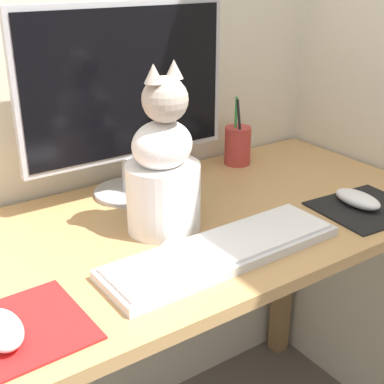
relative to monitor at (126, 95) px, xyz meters
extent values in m
cube|color=tan|center=(0.02, -0.19, -0.25)|extent=(1.19, 0.58, 0.02)
cube|color=olive|center=(0.58, 0.06, -0.63)|extent=(0.05, 0.05, 0.73)
cylinder|color=#B2B2B7|center=(0.00, 0.00, -0.23)|extent=(0.17, 0.17, 0.01)
cylinder|color=#B2B2B7|center=(0.00, 0.00, -0.18)|extent=(0.04, 0.04, 0.08)
cube|color=#B2B2B7|center=(0.00, 0.00, 0.02)|extent=(0.49, 0.02, 0.34)
cube|color=black|center=(0.00, -0.01, 0.02)|extent=(0.47, 0.00, 0.31)
cube|color=silver|center=(0.00, -0.35, -0.23)|extent=(0.47, 0.15, 0.02)
cube|color=white|center=(0.00, -0.35, -0.21)|extent=(0.45, 0.13, 0.01)
cube|color=red|center=(-0.39, -0.35, -0.23)|extent=(0.22, 0.19, 0.00)
cube|color=black|center=(0.38, -0.36, -0.23)|extent=(0.22, 0.20, 0.00)
ellipsoid|color=white|center=(-0.40, -0.36, -0.21)|extent=(0.06, 0.10, 0.03)
ellipsoid|color=white|center=(0.38, -0.35, -0.22)|extent=(0.06, 0.11, 0.03)
cylinder|color=white|center=(-0.03, -0.19, -0.17)|extent=(0.18, 0.18, 0.14)
ellipsoid|color=white|center=(-0.03, -0.19, -0.06)|extent=(0.15, 0.13, 0.10)
sphere|color=#B2A393|center=(-0.03, -0.20, 0.03)|extent=(0.10, 0.10, 0.09)
cone|color=#B2A393|center=(-0.05, -0.21, 0.08)|extent=(0.04, 0.04, 0.03)
cone|color=#B2A393|center=(0.00, -0.20, 0.08)|extent=(0.04, 0.04, 0.03)
cylinder|color=#B2A393|center=(-0.05, -0.26, -0.22)|extent=(0.17, 0.12, 0.02)
cylinder|color=#B23833|center=(0.33, 0.02, -0.18)|extent=(0.07, 0.07, 0.10)
cylinder|color=green|center=(0.33, 0.02, -0.12)|extent=(0.02, 0.02, 0.14)
cylinder|color=black|center=(0.32, 0.00, -0.12)|extent=(0.02, 0.01, 0.14)
camera|label=1|loc=(-0.53, -1.02, 0.26)|focal=50.00mm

